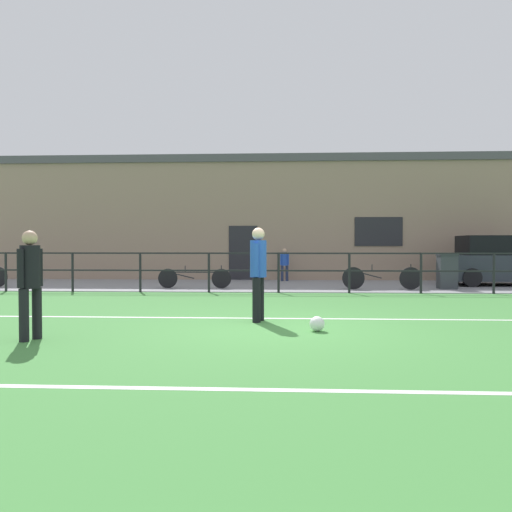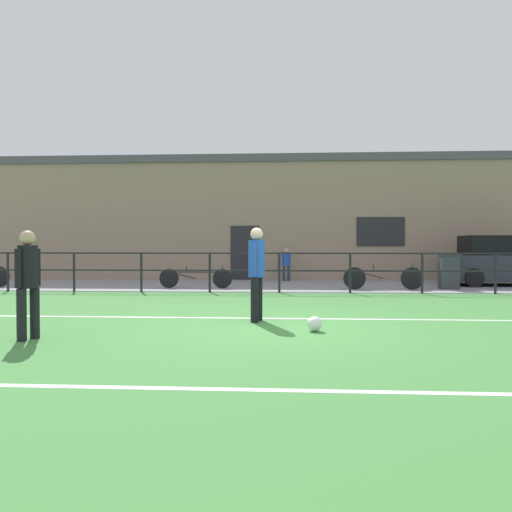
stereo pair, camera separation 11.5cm
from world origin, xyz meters
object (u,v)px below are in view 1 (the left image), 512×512
Objects in this scene: spectator_child at (285,262)px; bicycle_parked_1 at (382,278)px; parked_car_red at (502,262)px; bicycle_parked_0 at (194,278)px; player_goalkeeper at (30,278)px; soccer_ball_match at (317,324)px; trash_bin_0 at (447,271)px; player_striker at (258,268)px.

spectator_child is 0.51× the size of bicycle_parked_1.
parked_car_red reaches higher than bicycle_parked_0.
soccer_ball_match is (4.16, 0.95, -0.78)m from player_goalkeeper.
soccer_ball_match is 7.78m from bicycle_parked_1.
player_striker is at bearing -129.21° from trash_bin_0.
parked_car_red is 1.64× the size of bicycle_parked_1.
bicycle_parked_1 is (-4.34, -1.87, -0.43)m from parked_car_red.
spectator_child reaches higher than bicycle_parked_0.
soccer_ball_match is (0.98, -0.98, -0.83)m from player_striker.
spectator_child is 0.31× the size of parked_car_red.
bicycle_parked_1 is at bearing 127.84° from spectator_child.
trash_bin_0 is at bearing -26.92° from player_striker.
player_goalkeeper is 3.72m from player_striker.
player_goalkeeper is 8.52m from bicycle_parked_0.
player_striker is 1.54× the size of trash_bin_0.
player_goalkeeper is at bearing -167.17° from soccer_ball_match.
bicycle_parked_0 is 2.10× the size of trash_bin_0.
player_goalkeeper is 10.65m from bicycle_parked_1.
bicycle_parked_0 is 5.74m from bicycle_parked_1.
player_striker is 11.35m from parked_car_red.
player_striker is at bearing -118.21° from bicycle_parked_1.
spectator_child is at bearing 168.38° from parked_car_red.
spectator_child is (3.70, 11.69, -0.19)m from player_goalkeeper.
bicycle_parked_1 is (6.62, 8.33, -0.52)m from player_goalkeeper.
player_striker reaches higher than spectator_child.
player_goalkeeper is 1.30× the size of spectator_child.
player_goalkeeper reaches higher than soccer_ball_match.
parked_car_red is at bearing -30.94° from player_striker.
spectator_child reaches higher than soccer_ball_match.
bicycle_parked_0 is at bearing 113.63° from soccer_ball_match.
parked_car_red is 3.61× the size of trash_bin_0.
soccer_ball_match is 0.22× the size of trash_bin_0.
soccer_ball_match is at bearing -120.30° from trash_bin_0.
bicycle_parked_0 is (-10.08, -1.74, -0.46)m from parked_car_red.
player_striker is 7.29m from bicycle_parked_1.
player_striker is 1.38× the size of spectator_child.
player_striker is 0.70× the size of bicycle_parked_1.
trash_bin_0 is (-2.31, -1.57, -0.23)m from parked_car_red.
spectator_child is 1.12× the size of trash_bin_0.
parked_car_red is at bearing 34.24° from trash_bin_0.
trash_bin_0 is at bearing 1.28° from bicycle_parked_0.
bicycle_parked_0 is at bearing -178.72° from trash_bin_0.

